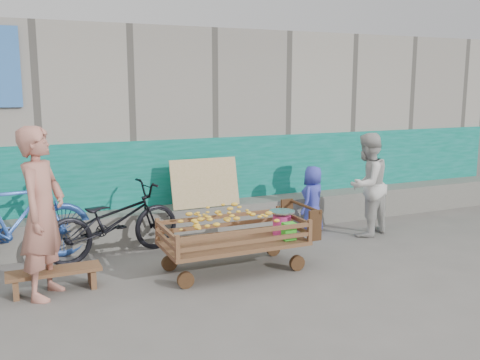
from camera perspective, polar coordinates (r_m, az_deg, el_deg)
name	(u,v)px	position (r m, az deg, el deg)	size (l,w,h in m)	color
ground	(252,294)	(5.78, 1.32, -12.04)	(80.00, 80.00, 0.00)	#5B5753
building_wall	(150,128)	(9.20, -9.57, 5.53)	(12.00, 3.50, 3.00)	gray
banana_cart	(231,228)	(6.28, -0.99, -5.14)	(1.82, 0.83, 0.78)	brown
bench	(54,275)	(6.11, -19.19, -9.57)	(0.97, 0.29, 0.24)	brown
vendor_man	(42,213)	(5.82, -20.33, -3.31)	(0.65, 0.43, 1.78)	#B37060
woman	(367,185)	(7.96, 13.38, -0.49)	(0.73, 0.57, 1.50)	beige
child	(313,200)	(7.99, 7.76, -2.09)	(0.49, 0.32, 1.01)	#3840B3
bicycle_dark	(113,221)	(7.00, -13.35, -4.29)	(0.62, 1.79, 0.94)	black
bicycle_blue	(14,221)	(7.07, -22.93, -4.01)	(0.52, 1.83, 1.10)	#2A4EA0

